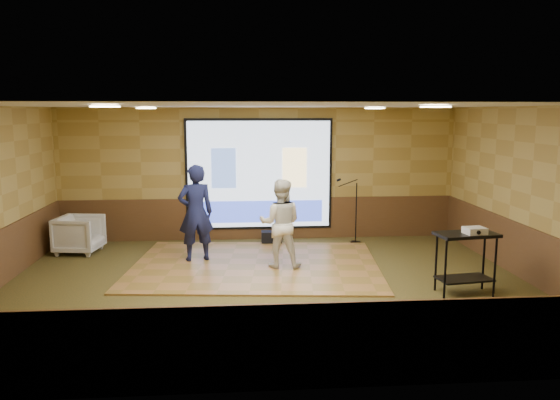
{
  "coord_description": "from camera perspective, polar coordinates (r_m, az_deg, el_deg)",
  "views": [
    {
      "loc": [
        -0.51,
        -8.83,
        2.9
      ],
      "look_at": [
        0.28,
        1.02,
        1.3
      ],
      "focal_mm": 35.0,
      "sensor_mm": 36.0,
      "label": 1
    }
  ],
  "objects": [
    {
      "name": "downlight_sw",
      "position": [
        7.52,
        -17.8,
        9.29
      ],
      "size": [
        0.32,
        0.32,
        0.02
      ],
      "primitive_type": "cube",
      "color": "#FBE9BC",
      "rests_on": "room_shell"
    },
    {
      "name": "dance_floor",
      "position": [
        10.47,
        -2.56,
        -6.79
      ],
      "size": [
        4.95,
        3.96,
        0.03
      ],
      "primitive_type": "cube",
      "rotation": [
        0.0,
        0.0,
        -0.1
      ],
      "color": "olive",
      "rests_on": "ground"
    },
    {
      "name": "downlight_nw",
      "position": [
        10.77,
        -13.79,
        9.31
      ],
      "size": [
        0.32,
        0.32,
        0.02
      ],
      "primitive_type": "cube",
      "color": "#FBE9BC",
      "rests_on": "room_shell"
    },
    {
      "name": "downlight_se",
      "position": [
        7.82,
        15.92,
        9.35
      ],
      "size": [
        0.32,
        0.32,
        0.02
      ],
      "primitive_type": "cube",
      "color": "#FBE9BC",
      "rests_on": "room_shell"
    },
    {
      "name": "player_right",
      "position": [
        10.11,
        0.04,
        -2.45
      ],
      "size": [
        0.88,
        0.73,
        1.65
      ],
      "primitive_type": "imported",
      "rotation": [
        0.0,
        0.0,
        3.0
      ],
      "color": "silver",
      "rests_on": "dance_floor"
    },
    {
      "name": "projector",
      "position": [
        9.12,
        19.68,
        -3.02
      ],
      "size": [
        0.34,
        0.3,
        0.1
      ],
      "primitive_type": "cube",
      "rotation": [
        0.0,
        0.0,
        0.12
      ],
      "color": "silver",
      "rests_on": "av_table"
    },
    {
      "name": "downlight_ne",
      "position": [
        10.97,
        9.86,
        9.43
      ],
      "size": [
        0.32,
        0.32,
        0.02
      ],
      "primitive_type": "cube",
      "color": "#FBE9BC",
      "rests_on": "room_shell"
    },
    {
      "name": "ground",
      "position": [
        9.31,
        -1.22,
        -8.96
      ],
      "size": [
        9.0,
        9.0,
        0.0
      ],
      "primitive_type": "plane",
      "color": "#293518",
      "rests_on": "ground"
    },
    {
      "name": "av_table",
      "position": [
        9.22,
        18.84,
        -5.06
      ],
      "size": [
        0.95,
        0.5,
        1.0
      ],
      "rotation": [
        0.0,
        0.0,
        0.14
      ],
      "color": "black",
      "rests_on": "ground"
    },
    {
      "name": "wainscot_back",
      "position": [
        12.56,
        -2.17,
        -1.94
      ],
      "size": [
        9.0,
        0.04,
        0.95
      ],
      "primitive_type": "cube",
      "color": "#50331A",
      "rests_on": "ground"
    },
    {
      "name": "mic_stand",
      "position": [
        12.29,
        7.68,
        -2.18
      ],
      "size": [
        0.57,
        0.23,
        1.46
      ],
      "rotation": [
        0.0,
        0.0,
        0.01
      ],
      "color": "black",
      "rests_on": "ground"
    },
    {
      "name": "wainscot_right",
      "position": [
        10.43,
        24.26,
        -5.08
      ],
      "size": [
        0.04,
        7.0,
        0.95
      ],
      "primitive_type": "cube",
      "color": "#50331A",
      "rests_on": "ground"
    },
    {
      "name": "banquet_chair",
      "position": [
        12.06,
        -20.22,
        -3.38
      ],
      "size": [
        0.97,
        0.95,
        0.78
      ],
      "primitive_type": "imported",
      "rotation": [
        0.0,
        0.0,
        1.42
      ],
      "color": "gray",
      "rests_on": "ground"
    },
    {
      "name": "wainscot_front",
      "position": [
        5.9,
        0.82,
        -15.1
      ],
      "size": [
        9.0,
        0.04,
        0.95
      ],
      "primitive_type": "cube",
      "color": "#50331A",
      "rests_on": "ground"
    },
    {
      "name": "duffel_bag",
      "position": [
        12.16,
        -0.88,
        -3.93
      ],
      "size": [
        0.45,
        0.3,
        0.28
      ],
      "primitive_type": "cube",
      "rotation": [
        0.0,
        0.0,
        -0.01
      ],
      "color": "black",
      "rests_on": "ground"
    },
    {
      "name": "room_shell",
      "position": [
        8.88,
        -1.27,
        3.99
      ],
      "size": [
        9.04,
        7.04,
        3.02
      ],
      "color": "#AA9047",
      "rests_on": "ground"
    },
    {
      "name": "player_left",
      "position": [
        10.66,
        -8.8,
        -1.33
      ],
      "size": [
        0.77,
        0.61,
        1.88
      ],
      "primitive_type": "imported",
      "rotation": [
        0.0,
        0.0,
        3.39
      ],
      "color": "#151A43",
      "rests_on": "dance_floor"
    },
    {
      "name": "projector_screen",
      "position": [
        12.36,
        -2.19,
        2.57
      ],
      "size": [
        3.32,
        0.06,
        2.52
      ],
      "color": "black",
      "rests_on": "room_shell"
    }
  ]
}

